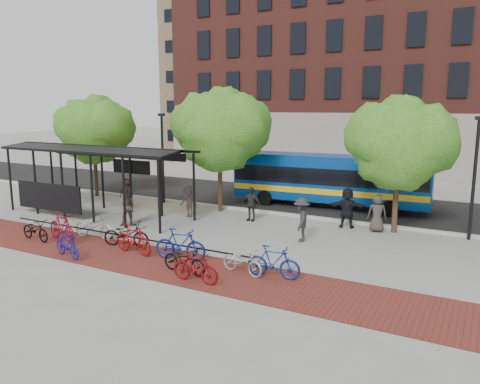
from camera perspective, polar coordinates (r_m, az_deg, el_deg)
The scene contains 32 objects.
ground at distance 20.85m, azimuth -0.00°, elevation -4.93°, with size 160.00×160.00×0.00m, color #9E9E99.
asphalt_street at distance 27.95m, azimuth 7.86°, elevation -1.06°, with size 160.00×8.00×0.01m, color black.
curb at distance 24.32m, azimuth 4.51°, elevation -2.59°, with size 160.00×0.25×0.12m, color #B7B7B2.
brick_strip at distance 18.04m, azimuth -13.41°, elevation -7.68°, with size 24.00×3.00×0.01m, color maroon.
bike_rack_rail at distance 19.52m, azimuth -14.50°, elevation -6.35°, with size 12.00×0.05×0.95m, color black.
building_tower at distance 63.80m, azimuth 4.82°, elevation 18.93°, with size 22.00×22.00×30.00m, color #7A664C.
bus_shelter at distance 24.83m, azimuth -17.32°, elevation 4.12°, with size 10.60×3.07×3.60m.
tree_a at distance 30.10m, azimuth -17.27°, elevation 7.52°, with size 4.90×4.00×6.18m.
tree_b at distance 24.48m, azimuth -2.25°, elevation 7.93°, with size 5.15×4.20×6.47m.
tree_c at distance 21.36m, azimuth 19.09°, elevation 5.91°, with size 4.66×3.80×5.92m.
lamp_post_left at distance 27.12m, azimuth -9.42°, elevation 4.41°, with size 0.35×0.20×5.12m.
lamp_post_right at distance 21.45m, azimuth 26.68°, elevation 1.88°, with size 0.35×0.20×5.12m.
bus at distance 26.28m, azimuth 10.89°, elevation 1.76°, with size 10.78×3.11×2.87m.
bike_0 at distance 21.30m, azimuth -23.67°, elevation -4.23°, with size 0.61×1.74×0.91m, color black.
bike_1 at distance 20.71m, azimuth -20.90°, elevation -4.00°, with size 0.57×2.02×1.22m, color maroon.
bike_2 at distance 20.71m, azimuth -17.35°, elevation -3.98°, with size 0.72×2.06×1.08m, color #B0B0B3.
bike_3 at distance 18.49m, azimuth -20.32°, elevation -6.01°, with size 0.47×1.66×0.99m, color navy.
bike_4 at distance 19.23m, azimuth -13.71°, elevation -5.02°, with size 0.66×1.90×1.00m, color black.
bike_5 at distance 18.20m, azimuth -12.85°, elevation -5.64°, with size 0.53×1.88×1.13m, color maroon.
bike_7 at distance 17.21m, azimuth -7.29°, elevation -6.33°, with size 0.55×1.95×1.17m, color navy.
bike_8 at distance 15.90m, azimuth -6.79°, elevation -8.22°, with size 0.61×1.75×0.92m, color black.
bike_9 at distance 15.03m, azimuth -5.46°, elevation -9.14°, with size 0.47×1.67×1.00m, color maroon.
bike_10 at distance 15.74m, azimuth 0.28°, elevation -8.42°, with size 0.58×1.66×0.87m, color #B9B9BC.
bike_11 at distance 15.37m, azimuth 4.11°, elevation -8.50°, with size 0.51×1.81×1.08m, color navy.
pedestrian_0 at distance 26.75m, azimuth -13.63°, elevation -0.05°, with size 0.78×0.51×1.59m, color black.
pedestrian_1 at distance 26.13m, azimuth -13.57°, elevation -0.31°, with size 0.58×0.38×1.58m, color #39302D.
pedestrian_3 at distance 23.70m, azimuth -6.26°, elevation -1.16°, with size 1.02×0.59×1.58m, color #50413B.
pedestrian_4 at distance 22.74m, azimuth 1.35°, elevation -1.46°, with size 0.98×0.41×1.68m, color #292929.
pedestrian_5 at distance 21.98m, azimuth 12.93°, elevation -1.87°, with size 1.75×0.56×1.88m, color black.
pedestrian_6 at distance 21.64m, azimuth 16.38°, elevation -2.47°, with size 0.83×0.54×1.70m, color #3F3933.
pedestrian_8 at distance 22.34m, azimuth -13.47°, elevation -1.76°, with size 0.89×0.70×1.84m, color brown.
pedestrian_9 at distance 19.46m, azimuth 7.49°, elevation -3.38°, with size 1.17×0.68×1.82m, color #2A2A2A.
Camera 1 is at (9.61, -17.66, 5.52)m, focal length 35.00 mm.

